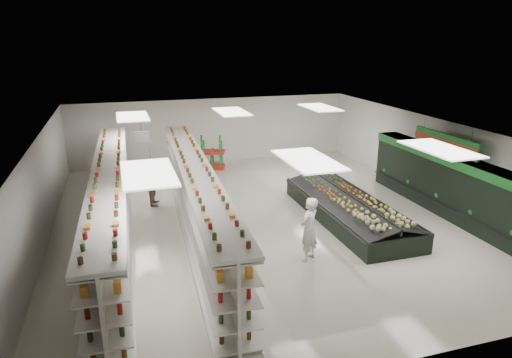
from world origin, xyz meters
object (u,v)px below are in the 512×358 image
object	(u,v)px
gondola_center	(196,201)
produce_island	(348,208)
soda_endcap	(212,153)
gondola_left	(112,207)
shopper_background	(156,182)
shopper_main	(309,229)

from	to	relation	value
gondola_center	produce_island	size ratio (longest dim) A/B	2.09
soda_endcap	produce_island	bearing A→B (deg)	-67.30
gondola_left	gondola_center	distance (m)	2.61
gondola_center	shopper_background	xyz separation A→B (m)	(-1.02, 3.00, -0.19)
gondola_left	shopper_main	xyz separation A→B (m)	(5.32, -3.17, -0.11)
soda_endcap	shopper_background	bearing A→B (deg)	-125.97
gondola_center	soda_endcap	world-z (taller)	gondola_center
gondola_left	gondola_center	xyz separation A→B (m)	(2.60, -0.24, -0.01)
gondola_center	gondola_left	bearing A→B (deg)	177.28
gondola_left	soda_endcap	world-z (taller)	gondola_left
shopper_main	shopper_background	size ratio (longest dim) A/B	1.09
produce_island	gondola_center	bearing A→B (deg)	174.05
soda_endcap	gondola_center	bearing A→B (deg)	-105.72
produce_island	soda_endcap	world-z (taller)	soda_endcap
produce_island	shopper_background	xyz separation A→B (m)	(-6.28, 3.55, 0.44)
gondola_center	shopper_background	size ratio (longest dim) A/B	7.65
gondola_center	soda_endcap	size ratio (longest dim) A/B	8.56
gondola_left	shopper_main	bearing A→B (deg)	-29.29
produce_island	soda_endcap	size ratio (longest dim) A/B	4.10
gondola_center	soda_endcap	distance (m)	7.48
produce_island	shopper_background	size ratio (longest dim) A/B	3.66
gondola_center	shopper_background	world-z (taller)	gondola_center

